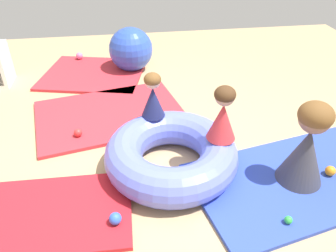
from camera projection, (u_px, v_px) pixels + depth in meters
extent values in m
plane|color=tan|center=(165.00, 164.00, 3.23)|extent=(8.00, 8.00, 0.00)
cube|color=red|center=(110.00, 114.00, 3.97)|extent=(1.90, 1.50, 0.04)
cube|color=red|center=(28.00, 216.00, 2.67)|extent=(1.69, 0.87, 0.04)
cube|color=red|center=(93.00, 74.00, 4.91)|extent=(1.65, 1.49, 0.04)
cube|color=#2D47B7|center=(297.00, 180.00, 3.02)|extent=(2.08, 1.45, 0.04)
torus|color=#6070E5|center=(171.00, 154.00, 3.09)|extent=(1.24, 1.24, 0.35)
cone|color=red|center=(222.00, 121.00, 2.92)|extent=(0.33, 0.33, 0.34)
sphere|color=tan|center=(225.00, 96.00, 2.78)|extent=(0.17, 0.17, 0.17)
ellipsoid|color=#472D19|center=(225.00, 94.00, 2.77)|extent=(0.19, 0.19, 0.15)
cone|color=navy|center=(153.00, 102.00, 3.25)|extent=(0.33, 0.33, 0.31)
sphere|color=beige|center=(152.00, 81.00, 3.12)|extent=(0.15, 0.15, 0.15)
ellipsoid|color=brown|center=(152.00, 79.00, 3.11)|extent=(0.17, 0.17, 0.13)
cone|color=#383842|center=(304.00, 156.00, 2.87)|extent=(0.53, 0.53, 0.53)
sphere|color=#936647|center=(315.00, 118.00, 2.65)|extent=(0.26, 0.26, 0.26)
ellipsoid|color=brown|center=(316.00, 115.00, 2.64)|extent=(0.29, 0.29, 0.22)
sphere|color=red|center=(78.00, 133.00, 3.54)|extent=(0.09, 0.09, 0.09)
sphere|color=pink|center=(79.00, 56.00, 5.30)|extent=(0.11, 0.11, 0.11)
sphere|color=blue|center=(115.00, 219.00, 2.56)|extent=(0.10, 0.10, 0.10)
sphere|color=green|center=(288.00, 220.00, 2.57)|extent=(0.06, 0.06, 0.06)
sphere|color=orange|center=(330.00, 171.00, 3.03)|extent=(0.09, 0.09, 0.09)
sphere|color=blue|center=(131.00, 49.00, 4.91)|extent=(0.65, 0.65, 0.65)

